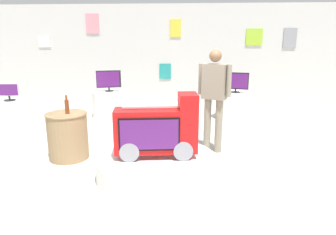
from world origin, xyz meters
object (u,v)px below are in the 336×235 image
object	(u,v)px
novelty_firetruck_tv	(157,132)
display_pedestal_right_rear	(12,115)
display_pedestal_left_rear	(110,104)
tv_on_left_rear	(109,80)
tv_on_right_rear	(8,91)
display_pedestal_center_rear	(235,106)
side_table_round	(68,136)
bottle_on_side_table	(67,106)
tv_on_center_rear	(236,82)
shopper_browsing_near_truck	(214,93)
main_display_pedestal	(156,167)

from	to	relation	value
novelty_firetruck_tv	display_pedestal_right_rear	distance (m)	3.86
display_pedestal_left_rear	display_pedestal_right_rear	xyz separation A→B (m)	(-1.75, -1.26, 0.00)
tv_on_left_rear	display_pedestal_right_rear	xyz separation A→B (m)	(-1.75, -1.25, -0.59)
novelty_firetruck_tv	tv_on_right_rear	size ratio (longest dim) A/B	2.63
display_pedestal_right_rear	tv_on_right_rear	size ratio (longest dim) A/B	1.91
display_pedestal_left_rear	display_pedestal_center_rear	distance (m)	3.00
side_table_round	bottle_on_side_table	xyz separation A→B (m)	(0.03, -0.01, 0.48)
display_pedestal_center_rear	side_table_round	world-z (taller)	side_table_round
novelty_firetruck_tv	tv_on_center_rear	world-z (taller)	novelty_firetruck_tv
display_pedestal_left_rear	shopper_browsing_near_truck	bearing A→B (deg)	-43.54
novelty_firetruck_tv	tv_on_center_rear	size ratio (longest dim) A/B	2.01
novelty_firetruck_tv	tv_on_center_rear	xyz separation A→B (m)	(1.50, 3.34, 0.22)
main_display_pedestal	display_pedestal_left_rear	xyz separation A→B (m)	(-1.48, 3.32, 0.16)
novelty_firetruck_tv	main_display_pedestal	bearing A→B (deg)	170.33
display_pedestal_center_rear	shopper_browsing_near_truck	world-z (taller)	shopper_browsing_near_truck
display_pedestal_center_rear	side_table_round	distance (m)	4.04
main_display_pedestal	shopper_browsing_near_truck	world-z (taller)	shopper_browsing_near_truck
novelty_firetruck_tv	display_pedestal_center_rear	xyz separation A→B (m)	(1.50, 3.34, -0.35)
main_display_pedestal	bottle_on_side_table	distance (m)	1.71
display_pedestal_right_rear	shopper_browsing_near_truck	bearing A→B (deg)	-13.15
display_pedestal_center_rear	bottle_on_side_table	world-z (taller)	bottle_on_side_table
main_display_pedestal	side_table_round	size ratio (longest dim) A/B	2.21
display_pedestal_right_rear	tv_on_left_rear	bearing A→B (deg)	35.67
display_pedestal_left_rear	bottle_on_side_table	xyz separation A→B (m)	(0.04, -2.71, 0.54)
bottle_on_side_table	display_pedestal_center_rear	bearing A→B (deg)	42.64
tv_on_center_rear	display_pedestal_left_rear	bearing A→B (deg)	-179.69
tv_on_left_rear	shopper_browsing_near_truck	xyz separation A→B (m)	(2.33, -2.20, 0.10)
display_pedestal_center_rear	shopper_browsing_near_truck	size ratio (longest dim) A/B	0.52
shopper_browsing_near_truck	tv_on_right_rear	bearing A→B (deg)	166.91
novelty_firetruck_tv	bottle_on_side_table	size ratio (longest dim) A/B	3.92
side_table_round	shopper_browsing_near_truck	world-z (taller)	shopper_browsing_near_truck
bottle_on_side_table	shopper_browsing_near_truck	bearing A→B (deg)	12.33
tv_on_left_rear	bottle_on_side_table	distance (m)	2.71
novelty_firetruck_tv	shopper_browsing_near_truck	distance (m)	1.42
tv_on_left_rear	tv_on_right_rear	bearing A→B (deg)	-144.25
display_pedestal_center_rear	shopper_browsing_near_truck	xyz separation A→B (m)	(-0.68, -2.23, 0.69)
novelty_firetruck_tv	tv_on_right_rear	bearing A→B (deg)	147.66
tv_on_right_rear	display_pedestal_right_rear	bearing A→B (deg)	84.84
main_display_pedestal	tv_on_right_rear	bearing A→B (deg)	147.53
display_pedestal_right_rear	tv_on_right_rear	bearing A→B (deg)	-95.16
display_pedestal_right_rear	bottle_on_side_table	xyz separation A→B (m)	(1.79, -1.45, 0.54)
tv_on_left_rear	display_pedestal_right_rear	size ratio (longest dim) A/B	0.69
tv_on_right_rear	bottle_on_side_table	size ratio (longest dim) A/B	1.49
main_display_pedestal	bottle_on_side_table	bearing A→B (deg)	157.18
tv_on_left_rear	bottle_on_side_table	bearing A→B (deg)	-89.18
main_display_pedestal	side_table_round	world-z (taller)	side_table_round
tv_on_center_rear	tv_on_right_rear	size ratio (longest dim) A/B	1.31
tv_on_right_rear	side_table_round	world-z (taller)	tv_on_right_rear
display_pedestal_center_rear	tv_on_center_rear	xyz separation A→B (m)	(0.00, -0.00, 0.57)
display_pedestal_left_rear	display_pedestal_center_rear	xyz separation A→B (m)	(3.00, 0.02, 0.00)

